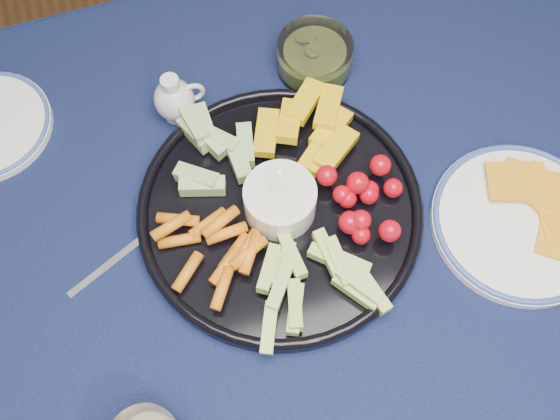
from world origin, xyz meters
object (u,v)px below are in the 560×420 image
object	(u,v)px
dining_table	(333,283)
creamer_pitcher	(175,99)
pickle_bowl	(314,57)
cheese_plate	(521,221)
crudite_platter	(278,206)

from	to	relation	value
dining_table	creamer_pitcher	distance (m)	0.34
creamer_pitcher	dining_table	bearing A→B (deg)	-64.26
creamer_pitcher	pickle_bowl	world-z (taller)	creamer_pitcher
dining_table	creamer_pitcher	size ratio (longest dim) A/B	20.67
creamer_pitcher	pickle_bowl	bearing A→B (deg)	4.23
pickle_bowl	cheese_plate	bearing A→B (deg)	-62.73
dining_table	creamer_pitcher	world-z (taller)	creamer_pitcher
pickle_bowl	crudite_platter	bearing A→B (deg)	-120.77
crudite_platter	pickle_bowl	distance (m)	0.25
crudite_platter	pickle_bowl	bearing A→B (deg)	59.23
dining_table	crudite_platter	distance (m)	0.15
crudite_platter	pickle_bowl	size ratio (longest dim) A/B	3.39
crudite_platter	pickle_bowl	xyz separation A→B (m)	(0.13, 0.21, 0.00)
dining_table	pickle_bowl	bearing A→B (deg)	76.13
pickle_bowl	creamer_pitcher	bearing A→B (deg)	-175.77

